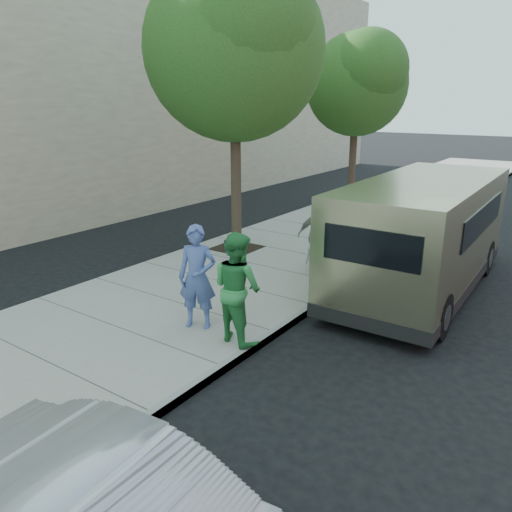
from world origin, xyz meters
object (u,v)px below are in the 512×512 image
at_px(person_green_shirt, 237,288).
at_px(person_striped_polo, 318,236).
at_px(tree_near, 236,42).
at_px(person_officer, 197,277).
at_px(van, 424,233).
at_px(tree_far, 358,80).
at_px(person_gray_shirt, 324,253).
at_px(parking_meter, 232,262).

bearing_deg(person_green_shirt, person_striped_polo, -68.26).
bearing_deg(tree_near, person_officer, -61.33).
height_order(van, person_officer, van).
xyz_separation_m(van, person_officer, (-2.64, -4.60, -0.23)).
bearing_deg(tree_far, person_striped_polo, -71.20).
bearing_deg(person_striped_polo, person_green_shirt, 80.36).
relative_size(tree_near, person_striped_polo, 4.43).
bearing_deg(person_gray_shirt, van, -159.08).
xyz_separation_m(tree_far, person_officer, (2.46, -12.10, -3.78)).
xyz_separation_m(parking_meter, person_gray_shirt, (0.80, 2.21, -0.23)).
height_order(parking_meter, person_green_shirt, person_green_shirt).
height_order(parking_meter, person_gray_shirt, person_gray_shirt).
bearing_deg(van, tree_near, -179.85).
bearing_deg(person_officer, person_gray_shirt, 47.25).
bearing_deg(person_green_shirt, van, -97.70).
bearing_deg(van, person_officer, -120.77).
bearing_deg(person_officer, person_striped_polo, 61.96).
relative_size(person_green_shirt, person_striped_polo, 1.14).
bearing_deg(tree_near, tree_far, 90.00).
distance_m(tree_far, person_green_shirt, 13.14).
bearing_deg(van, person_gray_shirt, -136.87).
xyz_separation_m(parking_meter, person_striped_polo, (0.07, 3.33, -0.23)).
distance_m(person_officer, person_gray_shirt, 3.17).
xyz_separation_m(parking_meter, person_green_shirt, (0.73, -0.82, -0.11)).
bearing_deg(person_officer, van, 35.68).
relative_size(tree_near, person_gray_shirt, 4.48).
distance_m(tree_far, person_striped_polo, 9.29).
height_order(person_officer, person_striped_polo, person_officer).
relative_size(parking_meter, person_officer, 0.77).
bearing_deg(parking_meter, person_officer, -102.06).
height_order(van, person_gray_shirt, van).
bearing_deg(person_gray_shirt, parking_meter, 46.92).
height_order(person_green_shirt, person_striped_polo, person_green_shirt).
xyz_separation_m(person_green_shirt, person_striped_polo, (-0.66, 4.15, -0.12)).
distance_m(tree_near, parking_meter, 6.28).
height_order(tree_near, parking_meter, tree_near).
xyz_separation_m(tree_near, tree_far, (-0.00, 7.60, -0.66)).
relative_size(tree_far, parking_meter, 4.38).
distance_m(van, person_officer, 5.30).
height_order(tree_far, person_gray_shirt, tree_far).
relative_size(van, person_green_shirt, 3.55).
relative_size(tree_near, tree_far, 1.16).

